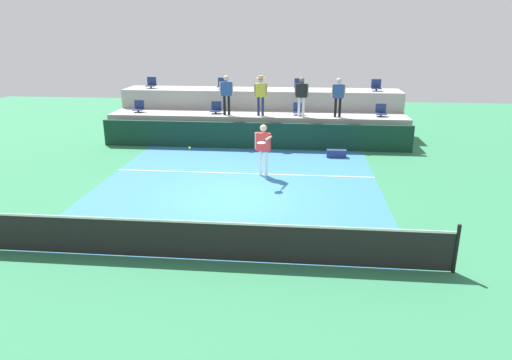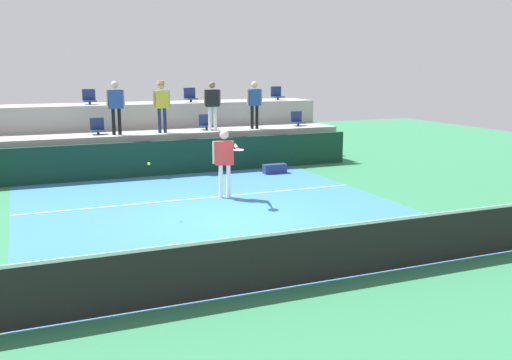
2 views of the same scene
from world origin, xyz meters
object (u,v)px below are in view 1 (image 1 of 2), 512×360
(stadium_chair_lower_far_left, at_px, (139,107))
(spectator_in_white, at_px, (226,91))
(stadium_chair_lower_far_right, at_px, (381,111))
(tennis_player, at_px, (263,145))
(stadium_chair_upper_right, at_px, (299,85))
(equipment_bag, at_px, (336,154))
(stadium_chair_upper_left, at_px, (222,84))
(spectator_in_grey, at_px, (338,94))
(stadium_chair_lower_right, at_px, (298,110))
(stadium_chair_upper_far_right, at_px, (376,86))
(spectator_leaning_on_rail, at_px, (302,93))
(stadium_chair_lower_left, at_px, (216,108))
(stadium_chair_upper_far_left, at_px, (151,84))
(tennis_ball, at_px, (190,148))
(spectator_with_hat, at_px, (261,92))

(stadium_chair_lower_far_left, bearing_deg, spectator_in_white, -5.39)
(stadium_chair_lower_far_right, bearing_deg, tennis_player, -132.61)
(stadium_chair_upper_right, height_order, equipment_bag, stadium_chair_upper_right)
(stadium_chair_upper_left, bearing_deg, spectator_in_white, -75.91)
(stadium_chair_upper_left, xyz_separation_m, spectator_in_grey, (5.29, -2.18, -0.09))
(stadium_chair_lower_right, xyz_separation_m, stadium_chair_lower_far_right, (3.52, 0.00, 0.00))
(stadium_chair_upper_far_right, height_order, spectator_leaning_on_rail, spectator_leaning_on_rail)
(stadium_chair_lower_right, height_order, equipment_bag, stadium_chair_lower_right)
(stadium_chair_lower_left, height_order, stadium_chair_upper_far_right, stadium_chair_upper_far_right)
(stadium_chair_upper_far_left, xyz_separation_m, spectator_leaning_on_rail, (7.21, -2.18, -0.08))
(stadium_chair_lower_far_left, xyz_separation_m, stadium_chair_upper_far_left, (0.06, 1.80, 0.85))
(spectator_leaning_on_rail, distance_m, spectator_in_grey, 1.54)
(stadium_chair_upper_far_left, distance_m, spectator_in_white, 4.56)
(stadium_chair_lower_far_left, relative_size, tennis_player, 0.29)
(stadium_chair_upper_far_left, height_order, equipment_bag, stadium_chair_upper_far_left)
(tennis_player, bearing_deg, spectator_in_grey, 59.28)
(stadium_chair_upper_far_right, relative_size, tennis_ball, 7.65)
(spectator_in_white, height_order, spectator_in_grey, spectator_in_white)
(stadium_chair_upper_far_left, relative_size, tennis_ball, 7.65)
(spectator_in_white, height_order, equipment_bag, spectator_in_white)
(stadium_chair_lower_far_left, bearing_deg, tennis_ball, -58.48)
(stadium_chair_upper_left, distance_m, spectator_with_hat, 2.97)
(stadium_chair_lower_left, height_order, equipment_bag, stadium_chair_lower_left)
(stadium_chair_upper_left, bearing_deg, stadium_chair_upper_right, 0.00)
(equipment_bag, bearing_deg, stadium_chair_lower_left, 155.94)
(stadium_chair_lower_far_left, height_order, spectator_in_white, spectator_in_white)
(equipment_bag, bearing_deg, tennis_ball, -141.31)
(stadium_chair_lower_left, xyz_separation_m, spectator_with_hat, (2.02, -0.38, 0.81))
(stadium_chair_lower_left, height_order, stadium_chair_upper_right, stadium_chair_upper_right)
(stadium_chair_lower_right, xyz_separation_m, tennis_player, (-1.10, -5.02, -0.37))
(stadium_chair_upper_far_right, distance_m, spectator_leaning_on_rail, 4.04)
(stadium_chair_lower_left, height_order, spectator_in_grey, spectator_in_grey)
(stadium_chair_upper_far_left, relative_size, stadium_chair_upper_right, 1.00)
(stadium_chair_lower_far_left, height_order, stadium_chair_lower_far_right, same)
(stadium_chair_lower_left, distance_m, stadium_chair_upper_far_right, 7.42)
(tennis_player, height_order, tennis_ball, tennis_player)
(stadium_chair_lower_right, relative_size, stadium_chair_upper_far_right, 1.00)
(tennis_ball, height_order, equipment_bag, tennis_ball)
(stadium_chair_lower_left, relative_size, spectator_with_hat, 0.31)
(stadium_chair_upper_left, bearing_deg, stadium_chair_upper_far_left, 180.00)
(stadium_chair_lower_far_left, bearing_deg, stadium_chair_lower_right, 0.00)
(stadium_chair_lower_far_left, height_order, stadium_chair_upper_left, stadium_chair_upper_left)
(tennis_player, distance_m, spectator_in_white, 5.18)
(stadium_chair_lower_far_left, relative_size, stadium_chair_upper_far_left, 1.00)
(spectator_with_hat, xyz_separation_m, tennis_ball, (-1.72, -5.85, -1.04))
(stadium_chair_lower_far_right, relative_size, spectator_in_grey, 0.32)
(stadium_chair_lower_far_right, bearing_deg, stadium_chair_upper_far_left, 170.37)
(spectator_in_white, xyz_separation_m, equipment_bag, (4.64, -1.93, -2.12))
(stadium_chair_lower_right, relative_size, equipment_bag, 0.68)
(stadium_chair_lower_far_right, xyz_separation_m, spectator_with_hat, (-5.13, -0.38, 0.81))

